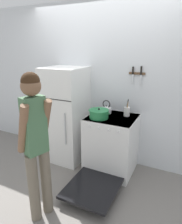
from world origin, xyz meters
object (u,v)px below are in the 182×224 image
(utensil_jar, at_px, (127,111))
(stove_range, at_px, (110,145))
(refrigerator, at_px, (66,115))
(person, at_px, (36,141))
(dutch_oven_pot, at_px, (99,114))
(tea_kettle, at_px, (106,109))

(utensil_jar, bearing_deg, stove_range, -135.57)
(refrigerator, relative_size, person, 0.95)
(dutch_oven_pot, height_order, utensil_jar, utensil_jar)
(dutch_oven_pot, relative_size, utensil_jar, 1.25)
(dutch_oven_pot, distance_m, utensil_jar, 0.43)
(tea_kettle, bearing_deg, refrigerator, -170.20)
(stove_range, bearing_deg, tea_kettle, 131.19)
(person, bearing_deg, stove_range, -0.54)
(utensil_jar, bearing_deg, person, -112.99)
(stove_range, relative_size, tea_kettle, 6.54)
(refrigerator, xyz_separation_m, tea_kettle, (0.67, 0.12, 0.16))
(refrigerator, distance_m, person, 1.30)
(refrigerator, relative_size, utensil_jar, 5.96)
(refrigerator, height_order, stove_range, refrigerator)
(stove_range, distance_m, dutch_oven_pot, 0.54)
(refrigerator, height_order, utensil_jar, refrigerator)
(tea_kettle, xyz_separation_m, utensil_jar, (0.32, 0.01, 0.01))
(refrigerator, bearing_deg, tea_kettle, 9.80)
(refrigerator, bearing_deg, utensil_jar, 6.99)
(refrigerator, xyz_separation_m, dutch_oven_pot, (0.66, -0.14, 0.16))
(stove_range, height_order, utensil_jar, utensil_jar)
(dutch_oven_pot, xyz_separation_m, utensil_jar, (0.34, 0.27, 0.01))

